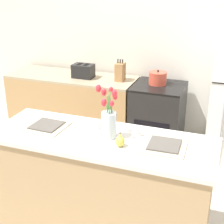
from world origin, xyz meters
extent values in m
cube|color=silver|center=(0.00, 2.00, 1.35)|extent=(5.20, 0.08, 2.70)
cube|color=tan|center=(0.00, 0.00, 0.45)|extent=(1.76, 0.62, 0.90)
cube|color=beige|center=(0.00, 0.00, 0.92)|extent=(1.80, 0.66, 0.03)
cube|color=tan|center=(-1.06, 1.60, 0.43)|extent=(1.68, 0.60, 0.86)
cube|color=tan|center=(-1.06, 1.60, 0.88)|extent=(1.68, 0.60, 0.03)
cube|color=black|center=(0.10, 1.60, 0.43)|extent=(0.60, 0.60, 0.87)
cube|color=black|center=(0.10, 1.60, 0.88)|extent=(0.60, 0.60, 0.02)
cube|color=black|center=(0.10, 1.30, 0.40)|extent=(0.42, 0.01, 0.29)
cylinder|color=#B2B5B7|center=(0.86, 1.26, 0.60)|extent=(0.02, 0.02, 0.76)
cylinder|color=silver|center=(0.06, 0.03, 1.04)|extent=(0.12, 0.12, 0.21)
cylinder|color=#569E4C|center=(0.08, 0.02, 1.14)|extent=(0.06, 0.02, 0.30)
ellipsoid|color=red|center=(0.11, 0.02, 1.31)|extent=(0.04, 0.04, 0.06)
cylinder|color=#569E4C|center=(0.08, 0.05, 1.12)|extent=(0.04, 0.04, 0.26)
ellipsoid|color=red|center=(0.09, 0.06, 1.27)|extent=(0.03, 0.03, 0.05)
cylinder|color=#569E4C|center=(0.06, 0.04, 1.15)|extent=(0.01, 0.10, 0.30)
ellipsoid|color=red|center=(0.05, 0.08, 1.32)|extent=(0.03, 0.03, 0.05)
cylinder|color=#569E4C|center=(0.04, 0.04, 1.13)|extent=(0.08, 0.06, 0.28)
ellipsoid|color=red|center=(0.00, 0.07, 1.29)|extent=(0.04, 0.04, 0.06)
cylinder|color=#569E4C|center=(0.03, 0.02, 1.16)|extent=(0.10, 0.03, 0.33)
ellipsoid|color=red|center=(-0.02, 0.01, 1.34)|extent=(0.04, 0.04, 0.06)
cylinder|color=#569E4C|center=(0.04, 0.00, 1.11)|extent=(0.03, 0.04, 0.23)
ellipsoid|color=red|center=(0.04, -0.02, 1.24)|extent=(0.04, 0.04, 0.06)
cylinder|color=#569E4C|center=(0.07, 0.01, 1.11)|extent=(0.05, 0.05, 0.23)
ellipsoid|color=red|center=(0.10, -0.01, 1.24)|extent=(0.03, 0.03, 0.05)
ellipsoid|color=#E5CC4C|center=(0.19, -0.09, 0.98)|extent=(0.07, 0.07, 0.08)
cone|color=#E5CC4C|center=(0.19, -0.09, 1.03)|extent=(0.04, 0.04, 0.03)
cylinder|color=brown|center=(0.19, -0.09, 1.05)|extent=(0.01, 0.01, 0.02)
cube|color=beige|center=(-0.50, 0.02, 0.94)|extent=(0.34, 0.34, 0.01)
cube|color=#514C47|center=(-0.50, 0.02, 0.96)|extent=(0.24, 0.24, 0.01)
cube|color=beige|center=(0.50, 0.02, 0.94)|extent=(0.34, 0.34, 0.01)
cube|color=#514C47|center=(0.50, 0.02, 0.96)|extent=(0.24, 0.24, 0.01)
cube|color=black|center=(-0.88, 1.59, 0.98)|extent=(0.26, 0.18, 0.17)
cube|color=black|center=(-0.93, 1.59, 1.06)|extent=(0.05, 0.11, 0.01)
cube|color=black|center=(-0.84, 1.59, 1.06)|extent=(0.05, 0.11, 0.01)
cube|color=black|center=(-1.02, 1.59, 1.00)|extent=(0.02, 0.02, 0.02)
cylinder|color=#CC4C38|center=(0.07, 1.64, 0.96)|extent=(0.21, 0.21, 0.14)
cylinder|color=#CC4C38|center=(0.07, 1.64, 1.04)|extent=(0.22, 0.22, 0.01)
sphere|color=black|center=(0.07, 1.64, 1.06)|extent=(0.02, 0.02, 0.02)
cube|color=#A37547|center=(-0.40, 1.62, 1.00)|extent=(0.10, 0.14, 0.22)
cylinder|color=black|center=(-0.43, 1.62, 1.14)|extent=(0.01, 0.01, 0.05)
cylinder|color=black|center=(-0.40, 1.62, 1.14)|extent=(0.01, 0.01, 0.05)
cylinder|color=black|center=(-0.37, 1.62, 1.14)|extent=(0.01, 0.01, 0.05)
camera|label=1|loc=(0.92, -2.24, 2.15)|focal=55.00mm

